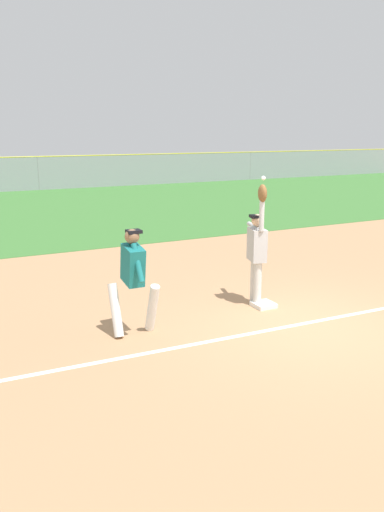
{
  "coord_description": "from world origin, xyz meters",
  "views": [
    {
      "loc": [
        -5.38,
        -6.41,
        3.19
      ],
      "look_at": [
        -1.41,
        1.42,
        1.05
      ],
      "focal_mm": 36.18,
      "sensor_mm": 36.0,
      "label": 1
    }
  ],
  "objects_px": {
    "runner": "(133,274)",
    "parked_car_red": "(90,170)",
    "first_base": "(264,305)",
    "parked_car_blue": "(1,174)",
    "fielder": "(257,247)",
    "baseball": "(263,178)"
  },
  "relations": [
    {
      "from": "first_base",
      "to": "parked_car_red",
      "type": "height_order",
      "value": "parked_car_red"
    },
    {
      "from": "fielder",
      "to": "baseball",
      "type": "xyz_separation_m",
      "value": [
        -0.03,
        -0.18,
        1.26
      ]
    },
    {
      "from": "parked_car_blue",
      "to": "fielder",
      "type": "bearing_deg",
      "value": -87.67
    },
    {
      "from": "parked_car_blue",
      "to": "first_base",
      "type": "bearing_deg",
      "value": -87.56
    },
    {
      "from": "runner",
      "to": "parked_car_red",
      "type": "distance_m",
      "value": 27.11
    },
    {
      "from": "runner",
      "to": "parked_car_blue",
      "type": "bearing_deg",
      "value": 87.96
    },
    {
      "from": "fielder",
      "to": "runner",
      "type": "height_order",
      "value": "fielder"
    },
    {
      "from": "baseball",
      "to": "parked_car_red",
      "type": "xyz_separation_m",
      "value": [
        4.29,
        26.08,
        -1.71
      ]
    },
    {
      "from": "first_base",
      "to": "parked_car_red",
      "type": "distance_m",
      "value": 26.43
    },
    {
      "from": "fielder",
      "to": "runner",
      "type": "distance_m",
      "value": 2.57
    },
    {
      "from": "baseball",
      "to": "parked_car_red",
      "type": "distance_m",
      "value": 26.48
    },
    {
      "from": "first_base",
      "to": "baseball",
      "type": "bearing_deg",
      "value": 177.97
    },
    {
      "from": "fielder",
      "to": "parked_car_red",
      "type": "relative_size",
      "value": 0.5
    },
    {
      "from": "first_base",
      "to": "parked_car_red",
      "type": "relative_size",
      "value": 0.08
    },
    {
      "from": "baseball",
      "to": "parked_car_red",
      "type": "relative_size",
      "value": 0.02
    },
    {
      "from": "first_base",
      "to": "fielder",
      "type": "height_order",
      "value": "fielder"
    },
    {
      "from": "runner",
      "to": "parked_car_blue",
      "type": "distance_m",
      "value": 25.69
    },
    {
      "from": "first_base",
      "to": "parked_car_blue",
      "type": "height_order",
      "value": "parked_car_blue"
    },
    {
      "from": "fielder",
      "to": "parked_car_blue",
      "type": "xyz_separation_m",
      "value": [
        -1.33,
        25.33,
        -0.45
      ]
    },
    {
      "from": "parked_car_blue",
      "to": "parked_car_red",
      "type": "relative_size",
      "value": 0.97
    },
    {
      "from": "fielder",
      "to": "parked_car_red",
      "type": "bearing_deg",
      "value": -83.07
    },
    {
      "from": "baseball",
      "to": "fielder",
      "type": "bearing_deg",
      "value": 79.63
    }
  ]
}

